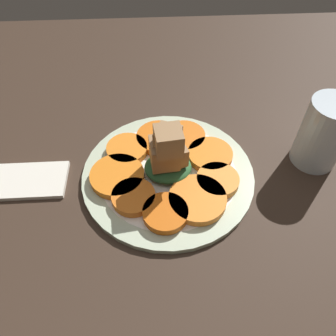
# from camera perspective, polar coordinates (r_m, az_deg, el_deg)

# --- Properties ---
(table_slab) EXTENTS (1.20, 1.20, 0.02)m
(table_slab) POSITION_cam_1_polar(r_m,az_deg,el_deg) (0.58, 0.00, -2.00)
(table_slab) COLOR #38281E
(table_slab) RESTS_ON ground
(plate) EXTENTS (0.29, 0.29, 0.01)m
(plate) POSITION_cam_1_polar(r_m,az_deg,el_deg) (0.56, 0.00, -1.04)
(plate) COLOR beige
(plate) RESTS_ON table_slab
(carrot_slice_0) EXTENTS (0.08, 0.08, 0.01)m
(carrot_slice_0) POSITION_cam_1_polar(r_m,az_deg,el_deg) (0.58, 7.33, 2.29)
(carrot_slice_0) COLOR orange
(carrot_slice_0) RESTS_ON plate
(carrot_slice_1) EXTENTS (0.08, 0.08, 0.01)m
(carrot_slice_1) POSITION_cam_1_polar(r_m,az_deg,el_deg) (0.61, 2.85, 5.45)
(carrot_slice_1) COLOR orange
(carrot_slice_1) RESTS_ON plate
(carrot_slice_2) EXTENTS (0.08, 0.08, 0.01)m
(carrot_slice_2) POSITION_cam_1_polar(r_m,az_deg,el_deg) (0.61, -1.62, 5.28)
(carrot_slice_2) COLOR orange
(carrot_slice_2) RESTS_ON plate
(carrot_slice_3) EXTENTS (0.07, 0.07, 0.01)m
(carrot_slice_3) POSITION_cam_1_polar(r_m,az_deg,el_deg) (0.59, -7.16, 3.24)
(carrot_slice_3) COLOR orange
(carrot_slice_3) RESTS_ON plate
(carrot_slice_4) EXTENTS (0.09, 0.09, 0.01)m
(carrot_slice_4) POSITION_cam_1_polar(r_m,az_deg,el_deg) (0.55, -8.84, -1.38)
(carrot_slice_4) COLOR orange
(carrot_slice_4) RESTS_ON plate
(carrot_slice_5) EXTENTS (0.07, 0.07, 0.01)m
(carrot_slice_5) POSITION_cam_1_polar(r_m,az_deg,el_deg) (0.52, -6.03, -5.04)
(carrot_slice_5) COLOR orange
(carrot_slice_5) RESTS_ON plate
(carrot_slice_6) EXTENTS (0.07, 0.07, 0.01)m
(carrot_slice_6) POSITION_cam_1_polar(r_m,az_deg,el_deg) (0.50, -0.46, -7.83)
(carrot_slice_6) COLOR #D45F12
(carrot_slice_6) RESTS_ON plate
(carrot_slice_7) EXTENTS (0.09, 0.09, 0.01)m
(carrot_slice_7) POSITION_cam_1_polar(r_m,az_deg,el_deg) (0.52, 5.15, -5.43)
(carrot_slice_7) COLOR orange
(carrot_slice_7) RESTS_ON plate
(carrot_slice_8) EXTENTS (0.07, 0.07, 0.01)m
(carrot_slice_8) POSITION_cam_1_polar(r_m,az_deg,el_deg) (0.55, 8.65, -2.13)
(carrot_slice_8) COLOR orange
(carrot_slice_8) RESTS_ON plate
(center_pile) EXTENTS (0.08, 0.07, 0.11)m
(center_pile) POSITION_cam_1_polar(r_m,az_deg,el_deg) (0.53, 0.01, 2.37)
(center_pile) COLOR #2D6033
(center_pile) RESTS_ON plate
(fork) EXTENTS (0.19, 0.04, 0.00)m
(fork) POSITION_cam_1_polar(r_m,az_deg,el_deg) (0.61, -0.73, 4.64)
(fork) COLOR silver
(fork) RESTS_ON plate
(water_glass) EXTENTS (0.08, 0.08, 0.12)m
(water_glass) POSITION_cam_1_polar(r_m,az_deg,el_deg) (0.61, 25.47, 5.43)
(water_glass) COLOR silver
(water_glass) RESTS_ON table_slab
(napkin) EXTENTS (0.13, 0.08, 0.01)m
(napkin) POSITION_cam_1_polar(r_m,az_deg,el_deg) (0.61, -23.04, -1.97)
(napkin) COLOR silver
(napkin) RESTS_ON table_slab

